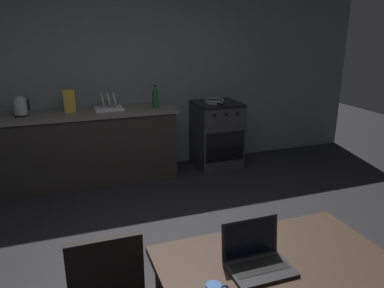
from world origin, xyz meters
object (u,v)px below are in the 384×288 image
Objects in this scene: cereal_box at (69,101)px; frying_pan at (214,101)px; electric_kettle at (21,107)px; dining_table at (280,278)px; stove_oven at (216,134)px; dish_rack at (109,106)px; laptop at (257,259)px; bottle at (155,97)px.

frying_pan is at bearing -1.48° from cereal_box.
dining_table is at bearing -66.54° from electric_kettle.
stove_oven is at bearing -0.68° from cereal_box.
cereal_box is (-0.87, 3.25, 0.40)m from dining_table.
dish_rack is at bearing 178.86° from frying_pan.
frying_pan is at bearing 72.88° from dining_table.
dining_table is at bearing -82.74° from dish_rack.
dish_rack is (-1.45, 0.00, 0.50)m from stove_oven.
stove_oven is 0.74× the size of dining_table.
laptop is 1.43× the size of electric_kettle.
electric_kettle is 1.57m from bottle.
laptop is 3.31m from cereal_box.
bottle is (0.17, 3.18, 0.39)m from dining_table.
bottle reaches higher than dining_table.
laptop is 0.94× the size of dish_rack.
dining_table is 0.17m from laptop.
stove_oven is at bearing 25.30° from frying_pan.
electric_kettle is at bearing 102.18° from laptop.
stove_oven reaches higher than dining_table.
bottle reaches higher than electric_kettle.
cereal_box reaches higher than dish_rack.
stove_oven is 2.83× the size of laptop.
laptop reaches higher than stove_oven.
frying_pan reaches higher than stove_oven.
laptop is 3.45m from electric_kettle.
stove_oven is 0.48m from frying_pan.
laptop is at bearing 162.93° from dining_table.
frying_pan reaches higher than dining_table.
electric_kettle is 2.39m from frying_pan.
dining_table is 5.46× the size of electric_kettle.
dish_rack is (-0.29, 3.20, 0.19)m from laptop.
stove_oven is 3.40m from dining_table.
cereal_box is at bearing 2.13° from electric_kettle.
electric_kettle is 0.51× the size of frying_pan.
dining_table is 3.37m from frying_pan.
electric_kettle is at bearing 113.46° from dining_table.
dining_table is (-1.04, -3.23, 0.19)m from stove_oven.
frying_pan is (2.39, -0.03, -0.08)m from electric_kettle.
laptop is at bearing -84.80° from dish_rack.
cereal_box is at bearing 104.91° from dining_table.
bottle is at bearing 75.07° from laptop.
electric_kettle is 0.99m from dish_rack.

